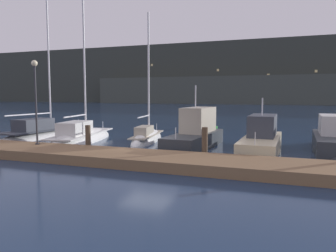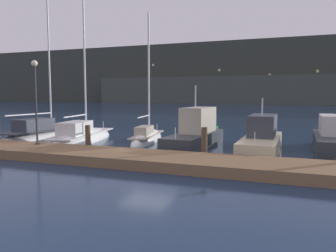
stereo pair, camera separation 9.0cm
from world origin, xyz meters
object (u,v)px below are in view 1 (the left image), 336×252
at_px(sailboat_berth_3, 147,140).
at_px(motorboat_berth_4, 195,140).
at_px(channel_buoy, 212,120).
at_px(dock_lamppost, 35,89).
at_px(sailboat_berth_1, 44,135).
at_px(motorboat_berth_6, 336,145).
at_px(motorboat_berth_5, 261,144).
at_px(sailboat_berth_2, 81,140).

distance_m(sailboat_berth_3, motorboat_berth_4, 3.90).
xyz_separation_m(motorboat_berth_4, channel_buoy, (-1.51, 11.42, 0.26)).
bearing_deg(dock_lamppost, sailboat_berth_1, 128.03).
relative_size(motorboat_berth_4, motorboat_berth_6, 0.99).
height_order(sailboat_berth_1, sailboat_berth_3, sailboat_berth_1).
xyz_separation_m(sailboat_berth_3, motorboat_berth_6, (11.24, 0.09, 0.24)).
height_order(channel_buoy, dock_lamppost, dock_lamppost).
height_order(motorboat_berth_5, dock_lamppost, dock_lamppost).
height_order(sailboat_berth_2, motorboat_berth_6, sailboat_berth_2).
bearing_deg(motorboat_berth_4, sailboat_berth_1, 177.68).
height_order(motorboat_berth_5, motorboat_berth_6, motorboat_berth_6).
xyz_separation_m(sailboat_berth_3, motorboat_berth_5, (7.39, -1.14, 0.28)).
relative_size(sailboat_berth_3, dock_lamppost, 2.08).
height_order(sailboat_berth_2, motorboat_berth_5, sailboat_berth_2).
bearing_deg(sailboat_berth_2, sailboat_berth_1, 170.42).
distance_m(motorboat_berth_5, dock_lamppost, 12.53).
distance_m(sailboat_berth_1, channel_buoy, 14.77).
bearing_deg(sailboat_berth_2, motorboat_berth_6, 5.72).
bearing_deg(sailboat_berth_2, motorboat_berth_4, 1.12).
xyz_separation_m(sailboat_berth_1, dock_lamppost, (3.91, -5.00, 3.22)).
xyz_separation_m(sailboat_berth_1, motorboat_berth_4, (11.41, -0.46, 0.29)).
distance_m(sailboat_berth_2, motorboat_berth_5, 11.51).
distance_m(sailboat_berth_2, motorboat_berth_6, 15.43).
height_order(sailboat_berth_3, channel_buoy, sailboat_berth_3).
xyz_separation_m(motorboat_berth_6, channel_buoy, (-9.09, 10.03, 0.38)).
bearing_deg(channel_buoy, sailboat_berth_2, -118.41).
bearing_deg(motorboat_berth_5, motorboat_berth_6, 17.73).
bearing_deg(motorboat_berth_6, sailboat_berth_2, -174.28).
distance_m(sailboat_berth_1, sailboat_berth_2, 3.69).
bearing_deg(channel_buoy, motorboat_berth_6, -47.81).
bearing_deg(motorboat_berth_6, motorboat_berth_5, -162.27).
height_order(sailboat_berth_2, channel_buoy, sailboat_berth_2).
distance_m(motorboat_berth_6, channel_buoy, 13.54).
relative_size(sailboat_berth_3, motorboat_berth_4, 1.35).
xyz_separation_m(sailboat_berth_2, sailboat_berth_3, (4.11, 1.45, -0.02)).
bearing_deg(sailboat_berth_1, sailboat_berth_2, -9.58).
bearing_deg(sailboat_berth_3, sailboat_berth_2, -160.61).
bearing_deg(sailboat_berth_3, motorboat_berth_6, 0.45).
height_order(motorboat_berth_4, channel_buoy, motorboat_berth_4).
distance_m(sailboat_berth_2, sailboat_berth_3, 4.36).
xyz_separation_m(sailboat_berth_1, motorboat_berth_6, (18.98, 0.92, 0.17)).
relative_size(sailboat_berth_2, channel_buoy, 5.55).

